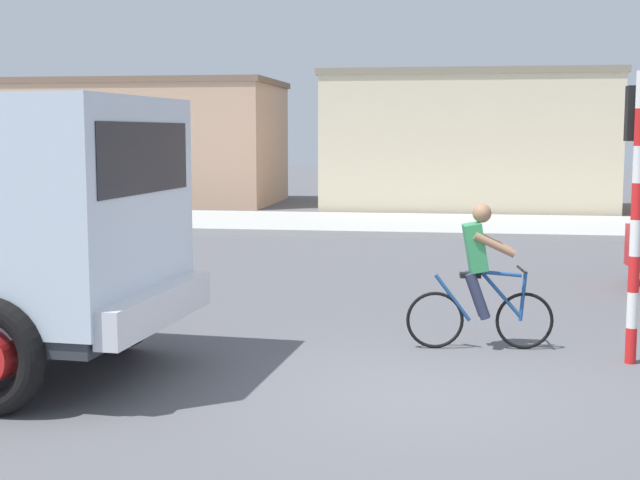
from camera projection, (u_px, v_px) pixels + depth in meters
ground_plane at (414, 395)px, 8.71m from camera, size 120.00×120.00×0.00m
sidewalk_far at (442, 225)px, 23.79m from camera, size 80.00×5.00×0.16m
cyclist at (480, 277)px, 10.47m from camera, size 1.72×0.52×1.72m
traffic_light_pole at (637, 176)px, 9.74m from camera, size 0.24×0.43×3.20m
building_corner_left at (142, 142)px, 32.25m from camera, size 9.85×5.59×4.37m
building_mid_block at (467, 142)px, 28.71m from camera, size 9.02×5.46×4.43m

